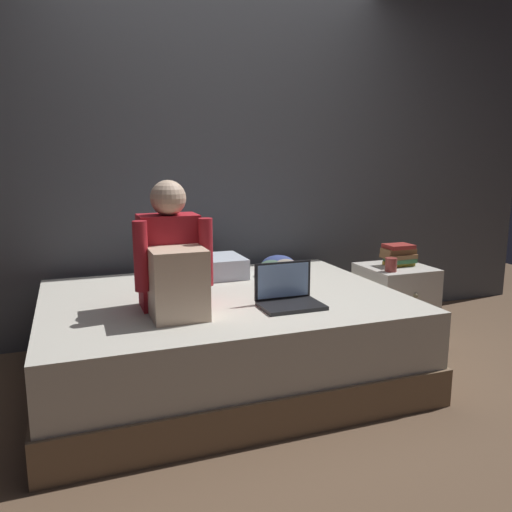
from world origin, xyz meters
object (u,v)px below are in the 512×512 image
at_px(bed, 223,337).
at_px(book_stack, 399,255).
at_px(person_sitting, 172,262).
at_px(nightstand, 394,304).
at_px(mug, 391,265).
at_px(laptop, 288,295).
at_px(pillow, 200,268).
at_px(clothes_pile, 279,266).

bearing_deg(bed, book_stack, 8.55).
distance_m(bed, person_sitting, 0.63).
bearing_deg(book_stack, nightstand, -146.94).
bearing_deg(nightstand, book_stack, 33.06).
bearing_deg(person_sitting, bed, 33.37).
distance_m(nightstand, book_stack, 0.34).
xyz_separation_m(bed, person_sitting, (-0.32, -0.21, 0.50)).
height_order(book_stack, mug, book_stack).
bearing_deg(laptop, pillow, 109.55).
height_order(mug, clothes_pile, clothes_pile).
relative_size(bed, clothes_pile, 7.38).
bearing_deg(laptop, mug, 23.13).
bearing_deg(book_stack, person_sitting, -166.05).
bearing_deg(book_stack, mug, -138.94).
height_order(pillow, mug, pillow).
height_order(person_sitting, pillow, person_sitting).
bearing_deg(person_sitting, book_stack, 13.95).
relative_size(bed, nightstand, 3.76).
relative_size(book_stack, mug, 2.42).
xyz_separation_m(laptop, book_stack, (1.07, 0.53, 0.05)).
height_order(nightstand, laptop, laptop).
bearing_deg(clothes_pile, laptop, -108.97).
relative_size(person_sitting, book_stack, 3.00).
xyz_separation_m(nightstand, book_stack, (0.03, 0.02, 0.34)).
height_order(pillow, clothes_pile, pillow).
distance_m(nightstand, mug, 0.36).
xyz_separation_m(bed, laptop, (0.26, -0.33, 0.31)).
xyz_separation_m(bed, mug, (1.17, 0.06, 0.33)).
height_order(person_sitting, laptop, person_sitting).
relative_size(bed, book_stack, 9.17).
relative_size(bed, mug, 22.22).
xyz_separation_m(bed, pillow, (-0.01, 0.45, 0.32)).
bearing_deg(book_stack, laptop, -153.72).
bearing_deg(mug, nightstand, 42.69).
distance_m(laptop, pillow, 0.83).
relative_size(bed, laptop, 6.25).
relative_size(nightstand, book_stack, 2.44).
bearing_deg(person_sitting, laptop, -11.53).
distance_m(book_stack, mug, 0.21).
bearing_deg(clothes_pile, mug, -23.16).
height_order(nightstand, person_sitting, person_sitting).
distance_m(bed, nightstand, 1.31).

